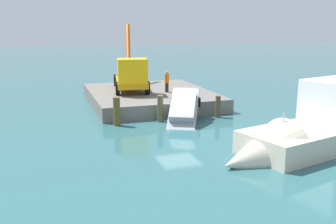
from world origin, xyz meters
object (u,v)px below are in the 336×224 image
object	(u,v)px
dock_worker	(167,81)
salvaged_car	(183,113)
crane_truck	(131,75)
moored_yacht	(311,138)

from	to	relation	value
dock_worker	salvaged_car	bearing A→B (deg)	-8.02
dock_worker	crane_truck	bearing A→B (deg)	-115.79
crane_truck	dock_worker	xyz separation A→B (m)	(1.23, 2.55, -0.47)
moored_yacht	salvaged_car	bearing A→B (deg)	-147.11
salvaged_car	moored_yacht	bearing A→B (deg)	32.89
crane_truck	dock_worker	world-z (taller)	crane_truck
crane_truck	moored_yacht	distance (m)	15.33
dock_worker	moored_yacht	bearing A→B (deg)	15.58
crane_truck	salvaged_car	distance (m)	7.55
crane_truck	moored_yacht	world-z (taller)	crane_truck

